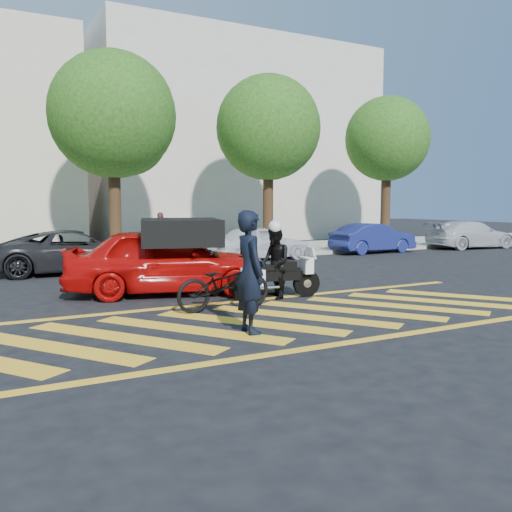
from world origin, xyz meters
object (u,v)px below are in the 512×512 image
bicycle (224,284)px  police_motorcycle (275,276)px  officer_moto (275,262)px  red_convertible (167,260)px  parked_right (373,238)px  parked_far_right (471,235)px  parked_mid_left (77,251)px  officer_bike (250,272)px  parked_mid_right (260,243)px

bicycle → police_motorcycle: (1.53, 0.68, -0.03)m
officer_moto → red_convertible: 2.49m
bicycle → officer_moto: (1.52, 0.67, 0.27)m
parked_right → parked_far_right: 5.41m
police_motorcycle → parked_right: size_ratio=0.54×
officer_moto → parked_far_right: 15.93m
bicycle → parked_far_right: size_ratio=0.46×
parked_mid_left → parked_right: 11.96m
officer_bike → parked_mid_right: bearing=-23.6°
officer_bike → bicycle: size_ratio=1.00×
red_convertible → parked_far_right: size_ratio=1.06×
officer_moto → red_convertible: officer_moto is taller
red_convertible → parked_far_right: bearing=-55.1°
officer_bike → parked_right: officer_bike is taller
police_motorcycle → red_convertible: 2.52m
parked_mid_right → parked_far_right: (10.80, -0.14, -0.00)m
bicycle → parked_mid_left: (-1.51, 7.16, 0.12)m
police_motorcycle → officer_moto: officer_moto is taller
police_motorcycle → parked_far_right: bearing=36.5°
police_motorcycle → parked_right: (8.89, 7.32, 0.13)m
parked_right → officer_bike: bearing=129.8°
police_motorcycle → parked_far_right: (14.29, 7.00, 0.14)m
officer_bike → red_convertible: size_ratio=0.43×
bicycle → parked_mid_left: bearing=10.0°
police_motorcycle → officer_bike: bearing=-116.9°
bicycle → parked_right: bearing=-54.5°
officer_moto → red_convertible: (-1.89, 1.63, -0.02)m
officer_bike → parked_mid_right: officer_bike is taller
parked_right → parked_far_right: bearing=-96.0°
officer_bike → parked_far_right: officer_bike is taller
officer_bike → bicycle: bearing=-6.2°
red_convertible → parked_mid_right: red_convertible is taller
police_motorcycle → red_convertible: (-1.90, 1.62, 0.29)m
officer_bike → police_motorcycle: officer_bike is taller
officer_bike → parked_right: 14.63m
police_motorcycle → bicycle: bearing=-145.7°
officer_moto → red_convertible: bearing=-120.4°
parked_mid_right → bicycle: bearing=147.3°
police_motorcycle → parked_mid_left: bearing=125.6°
officer_bike → parked_mid_left: 9.08m
police_motorcycle → red_convertible: bearing=149.9°
parked_far_right → parked_mid_left: bearing=97.4°
officer_bike → police_motorcycle: 3.21m
police_motorcycle → officer_moto: bearing=-147.0°
parked_far_right → officer_bike: bearing=126.1°
parked_right → parked_far_right: parked_far_right is taller
parked_mid_right → parked_far_right: size_ratio=0.86×
bicycle → parked_mid_left: size_ratio=0.43×
parked_mid_right → parked_right: parked_mid_right is taller
parked_far_right → bicycle: bearing=121.6°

